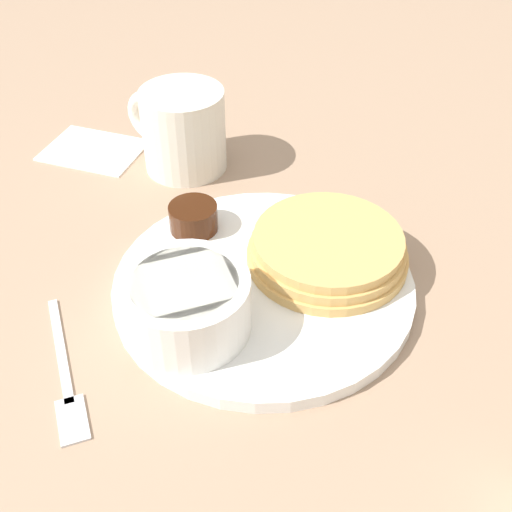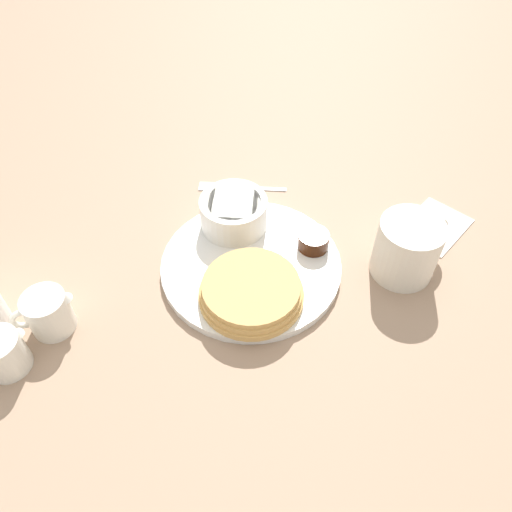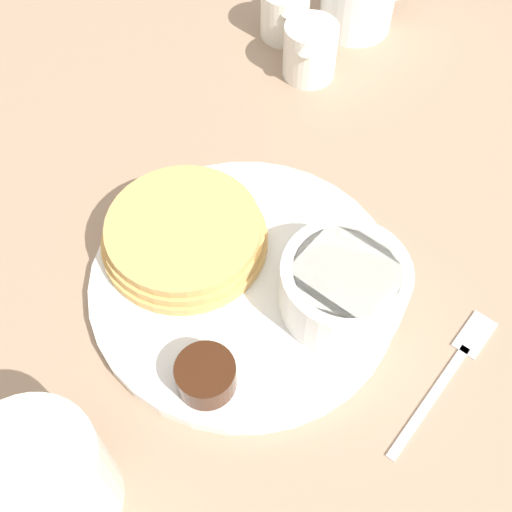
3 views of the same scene
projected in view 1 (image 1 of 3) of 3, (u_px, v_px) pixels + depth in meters
The scene contains 9 objects.
ground_plane at pixel (263, 290), 0.54m from camera, with size 4.00×4.00×0.00m, color #9E7F66.
plate at pixel (263, 285), 0.54m from camera, with size 0.25×0.25×0.01m.
pancake_stack at pixel (328, 248), 0.54m from camera, with size 0.14×0.14×0.03m.
bowl at pixel (186, 303), 0.48m from camera, with size 0.10×0.10×0.05m.
syrup_cup at pixel (193, 217), 0.58m from camera, with size 0.04×0.04×0.02m.
butter_ramekin at pixel (161, 311), 0.48m from camera, with size 0.04×0.04×0.04m.
coffee_mug at pixel (182, 129), 0.66m from camera, with size 0.11×0.09×0.09m.
fork at pixel (66, 382), 0.46m from camera, with size 0.07×0.14×0.00m.
napkin at pixel (93, 149), 0.71m from camera, with size 0.12×0.10×0.00m.
Camera 1 is at (0.02, -0.39, 0.37)m, focal length 45.00 mm.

